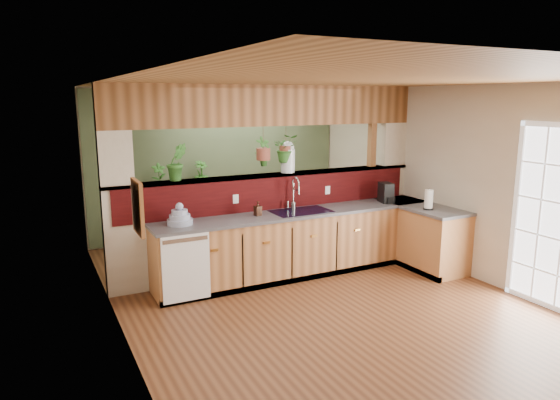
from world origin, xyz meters
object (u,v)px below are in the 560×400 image
dish_stack (180,218)px  paper_towel (429,200)px  coffee_maker (386,193)px  faucet (294,192)px  soap_dispenser (258,208)px  shelving_console (183,214)px  glass_jar (288,157)px

dish_stack → paper_towel: 3.41m
coffee_maker → faucet: bearing=-173.4°
faucet → soap_dispenser: size_ratio=2.41×
faucet → shelving_console: (-1.00, 2.12, -0.65)m
dish_stack → shelving_console: (0.67, 2.25, -0.49)m
dish_stack → glass_jar: 1.82m
coffee_maker → glass_jar: glass_jar is taller
coffee_maker → paper_towel: 0.68m
paper_towel → glass_jar: (-1.65, 1.08, 0.58)m
dish_stack → faucet: bearing=4.4°
soap_dispenser → shelving_console: soap_dispenser is taller
dish_stack → soap_dispenser: (1.05, 0.01, 0.01)m
dish_stack → paper_towel: size_ratio=1.06×
coffee_maker → shelving_console: 3.41m
faucet → dish_stack: bearing=-175.6°
dish_stack → shelving_console: bearing=73.4°
dish_stack → glass_jar: bearing=11.7°
coffee_maker → paper_towel: size_ratio=0.99×
paper_towel → faucet: bearing=152.7°
paper_towel → shelving_console: size_ratio=0.22×
paper_towel → glass_jar: bearing=146.9°
coffee_maker → glass_jar: bearing=178.2°
faucet → shelving_console: 2.43m
faucet → dish_stack: size_ratio=1.46×
dish_stack → paper_towel: paper_towel is taller
coffee_maker → paper_towel: bearing=-55.7°
soap_dispenser → shelving_console: 2.33m
paper_towel → shelving_console: (-2.66, 2.98, -0.53)m
soap_dispenser → glass_jar: glass_jar is taller
dish_stack → soap_dispenser: size_ratio=1.65×
dish_stack → glass_jar: (1.68, 0.35, 0.63)m
soap_dispenser → coffee_maker: size_ratio=0.65×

